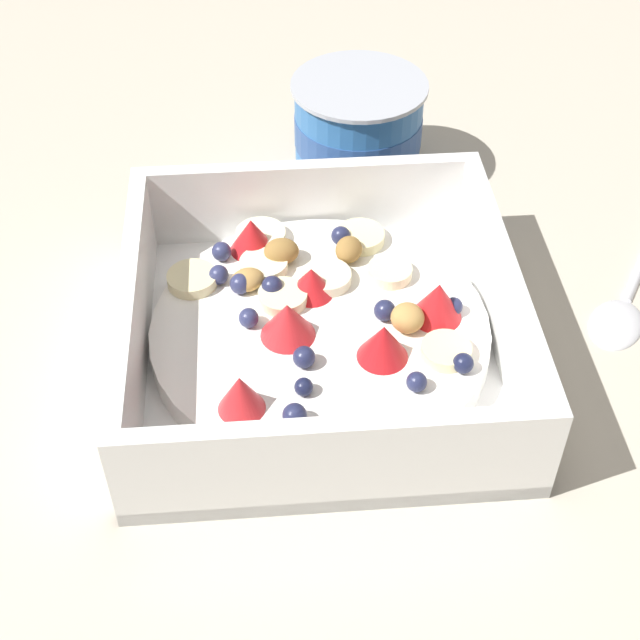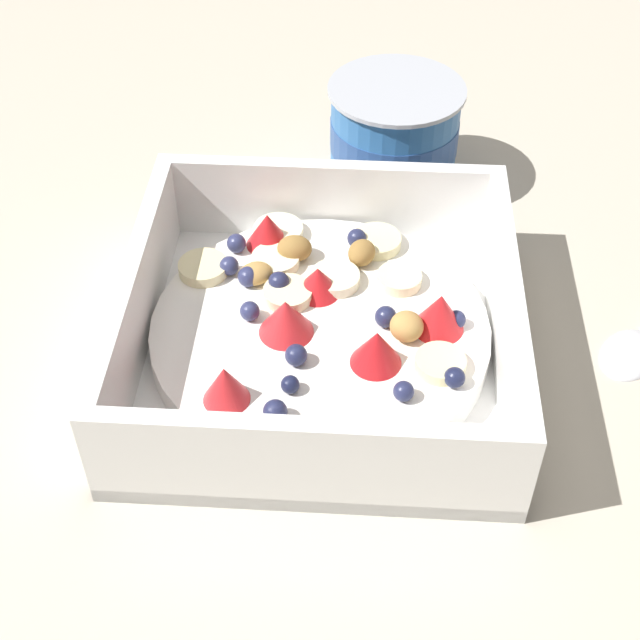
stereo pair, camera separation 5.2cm
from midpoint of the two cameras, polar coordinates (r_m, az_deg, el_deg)
ground_plane at (r=0.53m, az=3.45°, el=-3.46°), size 2.40×2.40×0.00m
fruit_bowl at (r=0.53m, az=2.83°, el=-0.74°), size 0.22×0.22×0.06m
yogurt_cup at (r=0.66m, az=6.96°, el=11.32°), size 0.09×0.09×0.08m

